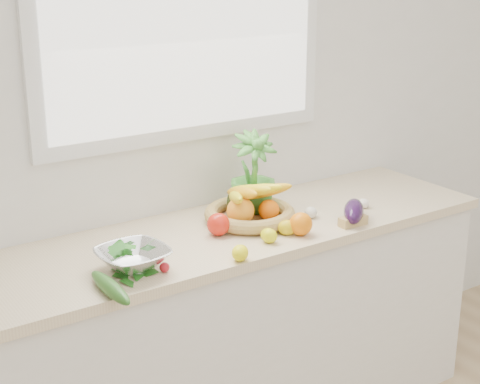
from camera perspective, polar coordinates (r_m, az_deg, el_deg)
back_wall at (r=2.99m, az=-4.28°, el=6.90°), size 4.50×0.02×2.70m
counter_cabinet at (r=3.07m, az=-1.00°, el=-11.13°), size 2.20×0.58×0.86m
countertop at (r=2.87m, az=-1.05°, el=-3.29°), size 2.24×0.62×0.04m
window_frame at (r=2.92m, az=-4.31°, el=14.57°), size 1.30×0.03×1.10m
window_pane at (r=2.91m, az=-4.11°, el=14.55°), size 1.18×0.01×0.98m
orange_loose at (r=2.81m, az=4.74°, el=-2.48°), size 0.09×0.09×0.09m
lemon_a at (r=2.73m, az=2.26°, el=-3.40°), size 0.07×0.08×0.06m
lemon_b at (r=2.58m, az=0.01°, el=-4.75°), size 0.09×0.09×0.06m
lemon_c at (r=2.81m, az=3.69°, el=-2.76°), size 0.09×0.09×0.06m
apple at (r=2.80m, az=-1.69°, el=-2.53°), size 0.11×0.11×0.09m
ginger at (r=2.94m, az=8.76°, el=-2.23°), size 0.12×0.05×0.04m
garlic_a at (r=2.93m, az=4.11°, el=-2.09°), size 0.05×0.05×0.04m
garlic_b at (r=3.00m, az=5.51°, el=-1.59°), size 0.07×0.07×0.05m
garlic_c at (r=3.14m, az=9.58°, el=-0.87°), size 0.06×0.06×0.04m
eggplant at (r=2.97m, az=8.81°, el=-1.48°), size 0.21×0.21×0.08m
cucumber at (r=2.37m, az=-10.05°, el=-7.30°), size 0.05×0.28×0.05m
radish at (r=2.50m, az=-5.88°, el=-5.83°), size 0.05×0.05×0.04m
potted_herb at (r=3.00m, az=1.02°, el=1.46°), size 0.21×0.21×0.34m
fruit_basket at (r=2.93m, az=0.71°, el=-1.34°), size 0.44×0.44×0.19m
colander_with_spinach at (r=2.51m, az=-8.32°, el=-4.74°), size 0.26×0.26×0.12m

